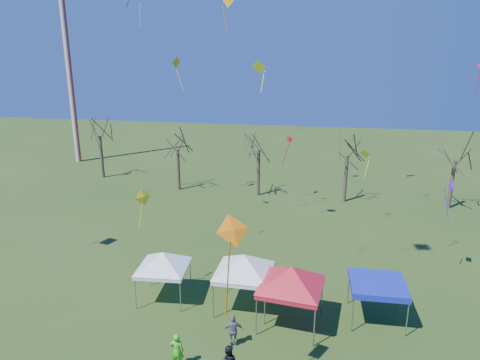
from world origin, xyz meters
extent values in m
cylinder|color=silver|center=(-28.00, 34.00, 12.50)|extent=(0.70, 0.70, 25.00)
cylinder|color=#3D2D21|center=(-20.85, 27.38, 2.39)|extent=(0.32, 0.32, 4.78)
cylinder|color=#3D2D21|center=(-10.77, 24.65, 2.14)|extent=(0.32, 0.32, 4.28)
cylinder|color=#3D2D21|center=(-2.37, 24.38, 2.32)|extent=(0.32, 0.32, 4.64)
cylinder|color=#3D2D21|center=(6.03, 24.04, 2.24)|extent=(0.32, 0.32, 4.49)
cylinder|color=#3D2D21|center=(15.36, 24.00, 2.24)|extent=(0.32, 0.32, 4.47)
cylinder|color=gray|center=(-5.77, 3.10, 0.89)|extent=(0.05, 0.05, 1.78)
cylinder|color=gray|center=(-6.00, 5.58, 0.89)|extent=(0.05, 0.05, 1.78)
cylinder|color=gray|center=(-3.30, 3.32, 0.89)|extent=(0.05, 0.05, 1.78)
cylinder|color=gray|center=(-3.52, 5.80, 0.89)|extent=(0.05, 0.05, 1.78)
cube|color=white|center=(-4.65, 4.45, 1.88)|extent=(2.89, 2.89, 0.21)
pyramid|color=white|center=(-4.65, 4.45, 2.88)|extent=(3.76, 3.76, 0.89)
cylinder|color=gray|center=(-1.42, 3.12, 0.98)|extent=(0.06, 0.06, 1.95)
cylinder|color=gray|center=(-1.40, 5.86, 0.98)|extent=(0.06, 0.06, 1.95)
cylinder|color=gray|center=(1.31, 3.11, 0.98)|extent=(0.06, 0.06, 1.95)
cylinder|color=gray|center=(1.33, 5.84, 0.98)|extent=(0.06, 0.06, 1.95)
cube|color=white|center=(-0.04, 4.48, 2.07)|extent=(2.95, 2.95, 0.23)
pyramid|color=white|center=(-0.04, 4.48, 3.16)|extent=(4.14, 4.14, 0.98)
cylinder|color=gray|center=(1.03, 2.12, 1.01)|extent=(0.06, 0.06, 2.03)
cylinder|color=gray|center=(1.35, 4.94, 1.01)|extent=(0.06, 0.06, 2.03)
cylinder|color=gray|center=(3.85, 1.80, 1.01)|extent=(0.06, 0.06, 2.03)
cylinder|color=gray|center=(4.17, 4.62, 1.01)|extent=(0.06, 0.06, 2.03)
cube|color=red|center=(2.60, 3.37, 2.15)|extent=(3.36, 3.36, 0.24)
pyramid|color=red|center=(2.60, 3.37, 3.28)|extent=(4.27, 4.27, 1.01)
cylinder|color=gray|center=(5.70, 3.34, 0.92)|extent=(0.06, 0.06, 1.85)
cylinder|color=gray|center=(5.60, 5.93, 0.92)|extent=(0.06, 0.06, 1.85)
cylinder|color=gray|center=(8.29, 3.43, 0.92)|extent=(0.06, 0.06, 1.85)
cylinder|color=gray|center=(8.19, 6.02, 0.92)|extent=(0.06, 0.06, 1.85)
cube|color=#1021A9|center=(6.95, 4.68, 1.96)|extent=(2.87, 2.87, 0.22)
cube|color=#1021A9|center=(6.95, 4.68, 2.13)|extent=(2.87, 2.87, 0.11)
imported|color=slate|center=(0.09, 1.14, 0.81)|extent=(1.02, 0.64, 1.62)
imported|color=green|center=(-2.04, -0.81, 0.84)|extent=(0.66, 0.47, 1.69)
cone|color=#F7AC0D|center=(-2.62, 12.57, 16.80)|extent=(0.98, 0.68, 0.96)
cube|color=#F7AC0D|center=(-2.86, 12.69, 15.64)|extent=(0.30, 0.53, 1.84)
cone|color=yellow|center=(-5.62, 4.55, 6.00)|extent=(0.74, 0.99, 0.98)
cube|color=yellow|center=(-5.74, 4.35, 4.99)|extent=(0.46, 0.30, 1.54)
cone|color=red|center=(0.67, 23.37, 6.00)|extent=(0.94, 0.97, 0.69)
cube|color=red|center=(0.39, 23.04, 4.66)|extent=(0.72, 0.60, 2.28)
cube|color=red|center=(16.18, 23.76, 11.35)|extent=(0.09, 0.39, 2.11)
cone|color=orange|center=(0.86, -2.33, 7.45)|extent=(1.52, 1.44, 1.05)
cube|color=orange|center=(0.68, -2.46, 5.54)|extent=(0.33, 0.42, 3.20)
cone|color=#FAFB1A|center=(-1.47, 18.16, 12.59)|extent=(1.27, 0.89, 1.07)
cube|color=#FAFB1A|center=(-1.15, 18.08, 11.45)|extent=(0.21, 0.68, 1.72)
cone|color=#5A1ABC|center=(11.29, 10.05, 6.00)|extent=(0.27, 0.86, 0.84)
cube|color=#5A1ABC|center=(11.27, 10.28, 4.80)|extent=(0.51, 0.09, 1.99)
cone|color=yellow|center=(7.05, 18.26, 6.00)|extent=(1.08, 1.01, 0.72)
cube|color=yellow|center=(7.29, 18.09, 4.91)|extent=(0.38, 0.54, 1.75)
cone|color=yellow|center=(-9.36, 21.22, 12.87)|extent=(0.65, 1.21, 1.16)
cube|color=yellow|center=(-9.25, 21.61, 11.52)|extent=(0.82, 0.28, 2.14)
cube|color=#0ED2C9|center=(-11.72, 19.49, 16.92)|extent=(0.23, 0.74, 2.50)
camera|label=1|loc=(3.83, -15.98, 13.30)|focal=32.00mm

